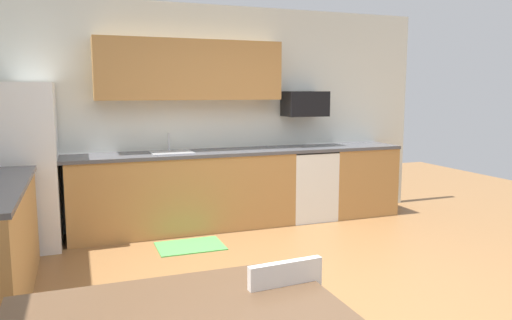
# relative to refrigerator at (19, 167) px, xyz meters

# --- Properties ---
(ground_plane) EXTENTS (12.00, 12.00, 0.00)m
(ground_plane) POSITION_rel_refrigerator_xyz_m (2.18, -2.22, -0.87)
(ground_plane) COLOR olive
(wall_back) EXTENTS (5.80, 0.10, 2.70)m
(wall_back) POSITION_rel_refrigerator_xyz_m (2.18, 0.43, 0.48)
(wall_back) COLOR silver
(wall_back) RESTS_ON ground
(cabinet_run_back) EXTENTS (2.64, 0.60, 0.90)m
(cabinet_run_back) POSITION_rel_refrigerator_xyz_m (1.75, 0.08, -0.42)
(cabinet_run_back) COLOR #AD7A42
(cabinet_run_back) RESTS_ON ground
(cabinet_run_back_right) EXTENTS (0.91, 0.60, 0.90)m
(cabinet_run_back_right) POSITION_rel_refrigerator_xyz_m (4.13, 0.08, -0.42)
(cabinet_run_back_right) COLOR #AD7A42
(cabinet_run_back_right) RESTS_ON ground
(countertop_back) EXTENTS (4.80, 0.64, 0.04)m
(countertop_back) POSITION_rel_refrigerator_xyz_m (2.18, 0.08, 0.05)
(countertop_back) COLOR #4C4C51
(countertop_back) RESTS_ON cabinet_run_back
(upper_cabinets_back) EXTENTS (2.20, 0.34, 0.70)m
(upper_cabinets_back) POSITION_rel_refrigerator_xyz_m (1.88, 0.21, 1.03)
(upper_cabinets_back) COLOR #AD7A42
(refrigerator) EXTENTS (0.76, 0.70, 1.74)m
(refrigerator) POSITION_rel_refrigerator_xyz_m (0.00, 0.00, 0.00)
(refrigerator) COLOR white
(refrigerator) RESTS_ON ground
(oven_range) EXTENTS (0.60, 0.60, 0.91)m
(oven_range) POSITION_rel_refrigerator_xyz_m (3.37, 0.08, -0.42)
(oven_range) COLOR white
(oven_range) RESTS_ON ground
(microwave) EXTENTS (0.54, 0.36, 0.32)m
(microwave) POSITION_rel_refrigerator_xyz_m (3.37, 0.18, 0.62)
(microwave) COLOR black
(sink_basin) EXTENTS (0.48, 0.40, 0.14)m
(sink_basin) POSITION_rel_refrigerator_xyz_m (1.61, 0.08, 0.01)
(sink_basin) COLOR #A5A8AD
(sink_basin) RESTS_ON countertop_back
(sink_faucet) EXTENTS (0.02, 0.02, 0.24)m
(sink_faucet) POSITION_rel_refrigerator_xyz_m (1.61, 0.26, 0.17)
(sink_faucet) COLOR #B2B5BA
(sink_faucet) RESTS_ON countertop_back
(floor_mat) EXTENTS (0.70, 0.50, 0.01)m
(floor_mat) POSITION_rel_refrigerator_xyz_m (1.67, -0.57, -0.86)
(floor_mat) COLOR #4CA54C
(floor_mat) RESTS_ON ground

